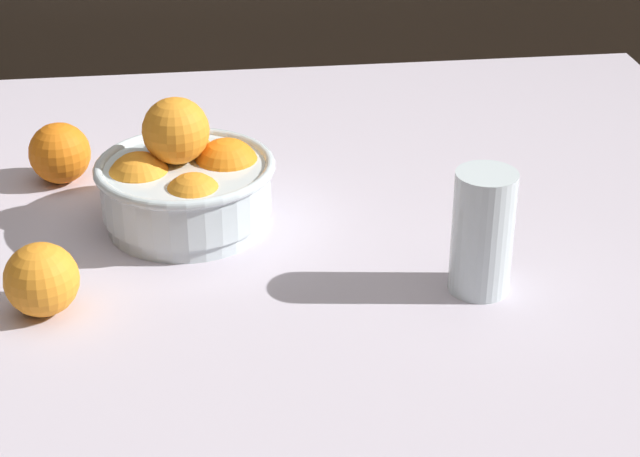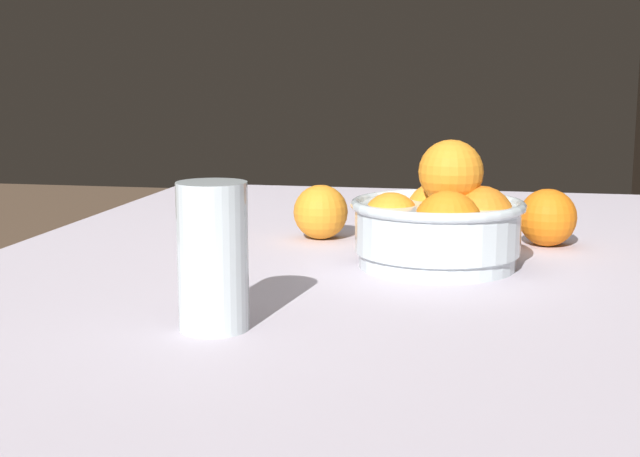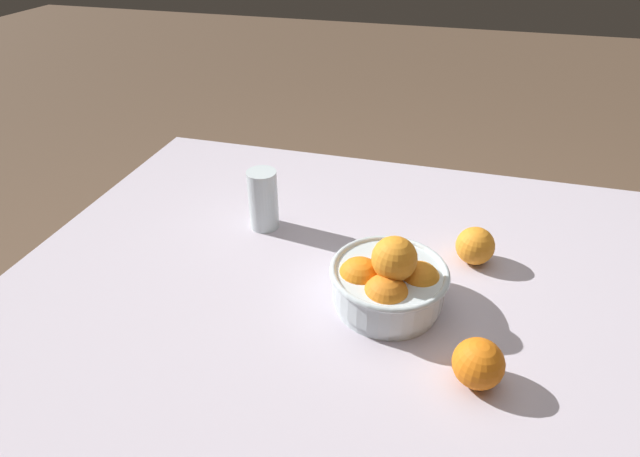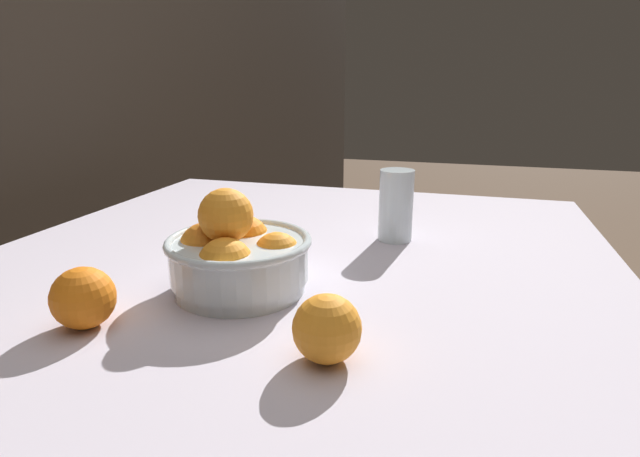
% 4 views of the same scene
% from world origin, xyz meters
% --- Properties ---
extents(dining_table, '(1.48, 1.12, 0.74)m').
position_xyz_m(dining_table, '(0.00, 0.00, 0.68)').
color(dining_table, silver).
rests_on(dining_table, ground_plane).
extents(fruit_bowl, '(0.21, 0.21, 0.16)m').
position_xyz_m(fruit_bowl, '(-0.02, 0.03, 0.80)').
color(fruit_bowl, silver).
rests_on(fruit_bowl, dining_table).
extents(juice_glass, '(0.07, 0.07, 0.14)m').
position_xyz_m(juice_glass, '(0.29, -0.16, 0.81)').
color(juice_glass, '#F4A314').
rests_on(juice_glass, dining_table).
extents(orange_loose_near_bowl, '(0.08, 0.08, 0.08)m').
position_xyz_m(orange_loose_near_bowl, '(-0.18, 0.17, 0.78)').
color(orange_loose_near_bowl, orange).
rests_on(orange_loose_near_bowl, dining_table).
extents(orange_loose_front, '(0.08, 0.08, 0.08)m').
position_xyz_m(orange_loose_front, '(-0.17, -0.15, 0.78)').
color(orange_loose_front, orange).
rests_on(orange_loose_front, dining_table).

